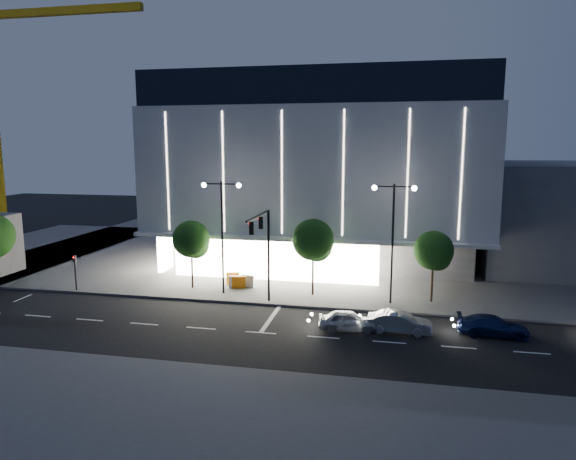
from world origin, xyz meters
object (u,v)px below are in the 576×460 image
Objects in this scene: tree_mid at (313,242)px; barrier_a at (239,282)px; ped_signal_far at (75,269)px; tree_right at (434,253)px; car_second at (399,322)px; traffic_mast at (264,240)px; barrier_d at (236,282)px; car_lead at (348,321)px; tree_left at (192,241)px; street_lamp_east at (393,226)px; street_lamp_west at (222,221)px; car_third at (493,326)px; barrier_b at (248,281)px; barrier_c at (233,278)px.

tree_mid reaches higher than barrier_a.
tree_right reaches higher than ped_signal_far.
traffic_mast is at bearing 75.29° from car_second.
car_lead is at bearing -56.36° from barrier_d.
car_lead is (13.35, -6.98, -3.39)m from tree_left.
barrier_a and barrier_d have the same top height.
traffic_mast is at bearing -27.84° from tree_left.
barrier_a is 0.38m from barrier_d.
street_lamp_east is at bearing 3.44° from ped_signal_far.
street_lamp_west is 7.28m from tree_mid.
barrier_a is (-18.49, 6.55, 0.03)m from car_third.
traffic_mast is at bearing 56.30° from car_lead.
tree_mid is at bearing -24.62° from barrier_d.
ped_signal_far is 0.80× the size of car_lead.
traffic_mast reaches higher than car_third.
barrier_a is at bearing 7.49° from tree_left.
car_lead is at bearing -64.39° from tree_mid.
traffic_mast is at bearing -129.42° from tree_mid.
car_second is 3.65× the size of barrier_a.
ped_signal_far reaches higher than barrier_b.
tree_left is at bearing 70.79° from car_second.
barrier_c is (2.91, 1.69, -3.38)m from tree_left.
tree_mid is 1.63× the size of car_lead.
traffic_mast reaches higher than barrier_b.
barrier_c is (11.93, 4.22, -1.24)m from ped_signal_far.
barrier_b is (-11.59, 2.07, -5.31)m from street_lamp_east.
barrier_d is (-15.56, 0.69, -3.23)m from tree_right.
tree_right is at bearing -25.92° from barrier_c.
car_second is 14.44m from barrier_b.
street_lamp_west is 2.24× the size of car_second.
tree_right is 7.61m from car_third.
tree_left is 5.20× the size of barrier_a.
tree_left reaches higher than barrier_d.
tree_right reaches higher than car_third.
traffic_mast reaches higher than car_lead.
ped_signal_far is 2.73× the size of barrier_d.
ped_signal_far is 28.21m from tree_right.
tree_mid is (3.03, 3.68, -0.69)m from traffic_mast.
barrier_c is at bearing 43.95° from car_lead.
car_lead is 13.58m from barrier_c.
tree_mid is (7.03, 1.02, -1.62)m from street_lamp_west.
tree_mid is 8.17m from barrier_c.
barrier_c is at bearing 61.24° from car_second.
car_third is 19.24m from barrier_b.
tree_mid reaches higher than barrier_d.
car_lead is at bearing 97.52° from car_second.
car_second is (13.58, -5.70, -5.30)m from street_lamp_west.
tree_left is 18.18m from car_second.
car_third is at bearing -15.22° from tree_left.
barrier_c is at bearing 166.58° from tree_mid.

